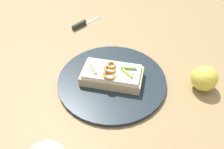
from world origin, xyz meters
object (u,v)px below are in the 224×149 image
(plate, at_px, (112,81))
(knife, at_px, (82,24))
(sandwich, at_px, (112,75))
(apple_0, at_px, (204,78))

(plate, height_order, knife, knife)
(sandwich, bearing_deg, knife, 122.90)
(apple_0, height_order, knife, apple_0)
(sandwich, xyz_separation_m, knife, (0.30, 0.08, -0.02))
(plate, xyz_separation_m, sandwich, (-0.00, 0.00, 0.02))
(apple_0, xyz_separation_m, knife, (0.34, 0.32, -0.03))
(plate, distance_m, apple_0, 0.25)
(plate, height_order, sandwich, sandwich)
(plate, distance_m, sandwich, 0.02)
(sandwich, xyz_separation_m, apple_0, (-0.04, -0.24, 0.01))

